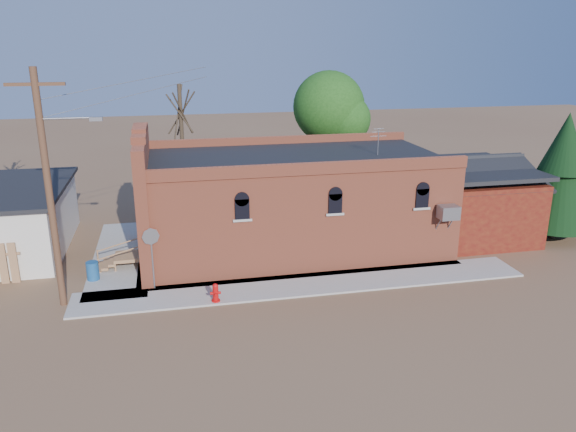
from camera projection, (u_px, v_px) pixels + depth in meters
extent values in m
plane|color=brown|center=(276.00, 298.00, 22.44)|extent=(120.00, 120.00, 0.00)
cube|color=#9E9991|center=(306.00, 285.00, 23.57)|extent=(19.00, 2.20, 0.08)
cube|color=#9E9991|center=(122.00, 256.00, 26.76)|extent=(2.60, 10.00, 0.08)
cube|color=#CA5C3D|center=(294.00, 204.00, 27.31)|extent=(14.00, 7.00, 4.50)
cube|color=black|center=(294.00, 157.00, 26.62)|extent=(13.80, 6.80, 0.12)
cube|color=#CA5C3D|center=(145.00, 199.00, 25.70)|extent=(0.50, 7.40, 5.80)
cube|color=navy|center=(135.00, 182.00, 24.19)|extent=(0.08, 1.10, 1.56)
cube|color=gray|center=(448.00, 212.00, 24.75)|extent=(0.85, 0.65, 0.60)
cube|color=#540F0E|center=(470.00, 205.00, 29.42)|extent=(5.00, 6.00, 3.20)
cylinder|color=#4C341E|center=(49.00, 193.00, 20.57)|extent=(0.26, 0.26, 9.00)
cube|color=#4C341E|center=(35.00, 84.00, 19.40)|extent=(2.00, 0.12, 0.12)
cylinder|color=gray|center=(66.00, 118.00, 19.94)|extent=(1.80, 0.08, 0.08)
cube|color=gray|center=(96.00, 119.00, 20.16)|extent=(0.45, 0.22, 0.14)
cylinder|color=#413525|center=(183.00, 149.00, 32.84)|extent=(0.24, 0.24, 7.50)
cylinder|color=#413525|center=(328.00, 152.00, 35.30)|extent=(0.28, 0.28, 6.30)
sphere|color=#1D4814|center=(329.00, 107.00, 34.47)|extent=(4.40, 4.40, 4.40)
cylinder|color=#413525|center=(553.00, 227.00, 29.12)|extent=(0.30, 0.30, 1.20)
cone|color=black|center=(561.00, 174.00, 28.28)|extent=(3.60, 3.60, 5.50)
cone|color=black|center=(566.00, 143.00, 27.81)|extent=(2.41, 2.41, 3.00)
cylinder|color=red|center=(216.00, 300.00, 21.97)|extent=(0.37, 0.37, 0.06)
cylinder|color=red|center=(216.00, 293.00, 21.88)|extent=(0.26, 0.26, 0.57)
sphere|color=red|center=(215.00, 286.00, 21.79)|extent=(0.23, 0.23, 0.23)
cylinder|color=red|center=(216.00, 295.00, 21.74)|extent=(0.12, 0.14, 0.10)
cylinder|color=red|center=(212.00, 293.00, 21.85)|extent=(0.14, 0.12, 0.10)
cylinder|color=red|center=(219.00, 293.00, 21.90)|extent=(0.14, 0.12, 0.10)
cylinder|color=gray|center=(153.00, 261.00, 22.79)|extent=(0.07, 0.07, 2.38)
cylinder|color=gray|center=(151.00, 236.00, 22.45)|extent=(0.70, 0.20, 0.71)
cylinder|color=#B5280A|center=(151.00, 236.00, 22.49)|extent=(0.70, 0.20, 0.71)
cylinder|color=#1A4D84|center=(93.00, 271.00, 23.87)|extent=(0.67, 0.67, 0.80)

